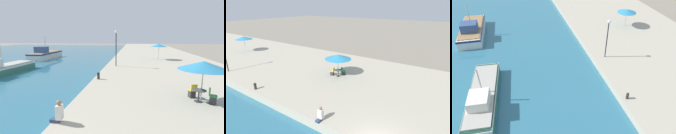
% 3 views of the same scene
% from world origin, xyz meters
% --- Properties ---
extents(quay_promenade, '(16.00, 90.00, 0.78)m').
position_xyz_m(quay_promenade, '(8.00, 37.00, 0.39)').
color(quay_promenade, '#B2A893').
rests_on(quay_promenade, ground_plane).
extents(fishing_boat_near, '(3.03, 9.62, 3.55)m').
position_xyz_m(fishing_boat_near, '(-12.14, 16.20, 0.75)').
color(fishing_boat_near, '#33705B').
rests_on(fishing_boat_near, water_basin).
extents(fishing_boat_mid, '(3.16, 9.06, 4.42)m').
position_xyz_m(fishing_boat_mid, '(-14.31, 30.98, 0.91)').
color(fishing_boat_mid, silver).
rests_on(fishing_boat_mid, water_basin).
extents(cafe_umbrella_white, '(2.68, 2.68, 2.56)m').
position_xyz_m(cafe_umbrella_white, '(7.69, 27.09, 3.11)').
color(cafe_umbrella_white, '#B7B7B7').
rests_on(cafe_umbrella_white, quay_promenade).
extents(mooring_bollard, '(0.26, 0.26, 0.65)m').
position_xyz_m(mooring_bollard, '(0.50, 12.61, 1.13)').
color(mooring_bollard, '#2D2823').
rests_on(mooring_bollard, quay_promenade).
extents(lamppost, '(0.36, 0.36, 4.56)m').
position_xyz_m(lamppost, '(1.36, 19.70, 3.88)').
color(lamppost, '#232328').
rests_on(lamppost, quay_promenade).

